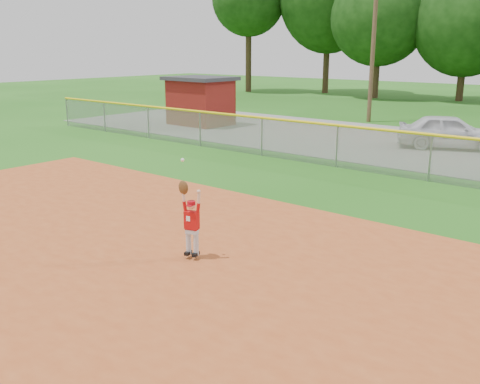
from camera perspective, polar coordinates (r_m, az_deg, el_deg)
name	(u,v)px	position (r m, az deg, el deg)	size (l,w,h in m)	color
ground	(221,285)	(9.74, -1.99, -9.89)	(120.00, 120.00, 0.00)	#205B14
clay_infield	(77,356)	(8.00, -16.95, -16.39)	(24.00, 16.00, 0.04)	#A4461D
car_white_a	(450,131)	(24.15, 21.45, 6.03)	(1.68, 4.19, 1.43)	silver
utility_shed	(200,101)	(29.75, -4.24, 9.70)	(3.59, 2.83, 2.63)	#62130E
outfield_fence	(431,154)	(17.90, 19.67, 3.81)	(40.06, 0.10, 1.55)	gray
ballplayer	(191,219)	(10.57, -5.30, -2.87)	(0.50, 0.26, 1.96)	silver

